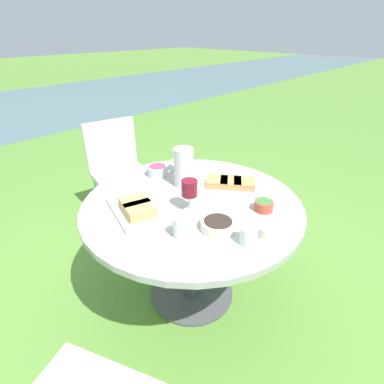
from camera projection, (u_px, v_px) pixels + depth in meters
name	position (u px, v px, depth m)	size (l,w,h in m)	color
ground_plane	(192.00, 292.00, 2.01)	(40.00, 40.00, 0.00)	#5B8C38
dining_table	(192.00, 219.00, 1.72)	(1.22, 1.22, 0.71)	#4C4C51
chair_near_left	(118.00, 165.00, 2.57)	(0.52, 0.50, 0.89)	silver
water_pitcher	(184.00, 167.00, 1.79)	(0.13, 0.12, 0.23)	silver
wine_glass	(189.00, 189.00, 1.54)	(0.08, 0.08, 0.17)	silver
platter_bread_main	(230.00, 185.00, 1.79)	(0.36, 0.40, 0.06)	white
platter_charcuterie	(136.00, 208.00, 1.55)	(0.31, 0.40, 0.07)	white
bowl_fries	(181.00, 165.00, 2.04)	(0.16, 0.16, 0.05)	silver
bowl_salad	(264.00, 205.00, 1.58)	(0.10, 0.10, 0.05)	#B74733
bowl_olives	(218.00, 224.00, 1.43)	(0.17, 0.17, 0.04)	beige
bowl_dip_red	(158.00, 170.00, 1.95)	(0.13, 0.13, 0.06)	silver
bowl_dip_cream	(268.00, 229.00, 1.39)	(0.11, 0.11, 0.05)	beige
cup_water_near	(180.00, 227.00, 1.37)	(0.07, 0.07, 0.10)	silver
cup_water_far	(249.00, 235.00, 1.33)	(0.08, 0.08, 0.08)	silver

